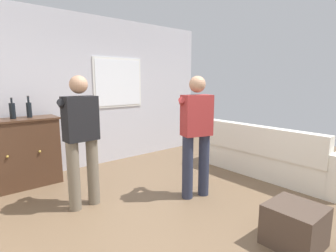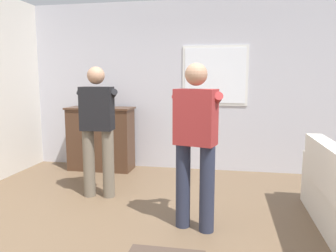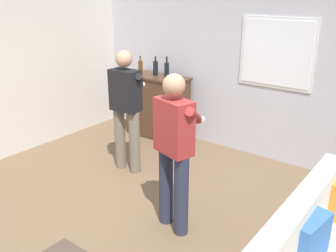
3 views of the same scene
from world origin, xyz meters
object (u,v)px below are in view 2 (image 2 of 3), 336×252
object	(u,v)px
bottle_wine_green	(98,100)
person_standing_left	(98,125)
sideboard_cabinet	(101,138)
person_standing_right	(196,139)
bottle_spirits_clear	(111,100)
bottle_liquor_amber	(81,100)

from	to	relation	value
bottle_wine_green	person_standing_left	xyz separation A→B (m)	(0.52, -1.27, -0.24)
sideboard_cabinet	person_standing_left	world-z (taller)	person_standing_left
person_standing_left	person_standing_right	world-z (taller)	same
bottle_spirits_clear	person_standing_right	bearing A→B (deg)	-50.86
sideboard_cabinet	bottle_spirits_clear	xyz separation A→B (m)	(0.17, 0.04, 0.65)
bottle_liquor_amber	person_standing_left	xyz separation A→B (m)	(0.78, -1.18, -0.24)
bottle_liquor_amber	person_standing_left	world-z (taller)	person_standing_left
bottle_wine_green	bottle_liquor_amber	distance (m)	0.27
bottle_spirits_clear	person_standing_right	world-z (taller)	person_standing_right
bottle_liquor_amber	bottle_spirits_clear	world-z (taller)	bottle_spirits_clear
bottle_liquor_amber	person_standing_right	distance (m)	2.84
sideboard_cabinet	bottle_liquor_amber	bearing A→B (deg)	-169.57
person_standing_left	person_standing_right	size ratio (longest dim) A/B	1.00
bottle_liquor_amber	person_standing_left	size ratio (longest dim) A/B	0.18
sideboard_cabinet	bottle_wine_green	world-z (taller)	bottle_wine_green
bottle_liquor_amber	bottle_spirits_clear	xyz separation A→B (m)	(0.48, 0.09, 0.01)
bottle_spirits_clear	bottle_liquor_amber	bearing A→B (deg)	-169.16
bottle_liquor_amber	bottle_spirits_clear	bearing A→B (deg)	10.84
bottle_liquor_amber	bottle_spirits_clear	distance (m)	0.49
sideboard_cabinet	bottle_wine_green	size ratio (longest dim) A/B	3.50
bottle_wine_green	bottle_liquor_amber	world-z (taller)	bottle_wine_green
bottle_wine_green	bottle_liquor_amber	size ratio (longest dim) A/B	1.03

